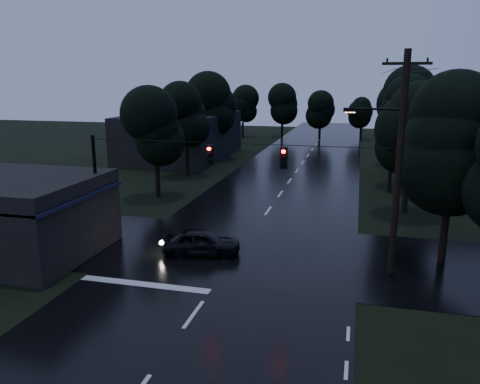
% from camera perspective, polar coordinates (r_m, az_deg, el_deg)
% --- Properties ---
extents(main_road, '(12.00, 120.00, 0.02)m').
position_cam_1_polar(main_road, '(41.64, 6.06, 1.31)').
color(main_road, black).
rests_on(main_road, ground).
extents(cross_street, '(60.00, 9.00, 0.02)m').
position_cam_1_polar(cross_street, '(24.63, -0.10, -7.26)').
color(cross_street, black).
rests_on(cross_street, ground).
extents(building_far_right, '(10.00, 14.00, 4.40)m').
position_cam_1_polar(building_far_right, '(45.55, 24.64, 4.01)').
color(building_far_right, black).
rests_on(building_far_right, ground).
extents(building_far_left, '(10.00, 16.00, 5.00)m').
position_cam_1_polar(building_far_left, '(54.40, -7.14, 6.80)').
color(building_far_left, black).
rests_on(building_far_left, ground).
extents(utility_pole_main, '(3.50, 0.30, 10.00)m').
position_cam_1_polar(utility_pole_main, '(21.66, 18.59, 3.58)').
color(utility_pole_main, black).
rests_on(utility_pole_main, ground).
extents(utility_pole_far, '(2.00, 0.30, 7.50)m').
position_cam_1_polar(utility_pole_far, '(38.71, 18.06, 5.63)').
color(utility_pole_far, black).
rests_on(utility_pole_far, ground).
extents(anchor_pole_left, '(0.18, 0.18, 6.00)m').
position_cam_1_polar(anchor_pole_left, '(25.72, -17.09, 0.02)').
color(anchor_pole_left, black).
rests_on(anchor_pole_left, ground).
extents(span_signals, '(15.00, 0.37, 1.12)m').
position_cam_1_polar(span_signals, '(22.19, 0.64, 4.47)').
color(span_signals, black).
rests_on(span_signals, ground).
extents(tree_corner_near, '(4.48, 4.48, 9.44)m').
position_cam_1_polar(tree_corner_near, '(23.86, 24.63, 5.70)').
color(tree_corner_near, black).
rests_on(tree_corner_near, ground).
extents(tree_left_a, '(3.92, 3.92, 8.26)m').
position_cam_1_polar(tree_left_a, '(35.68, -10.27, 7.67)').
color(tree_left_a, black).
rests_on(tree_left_a, ground).
extents(tree_left_b, '(4.20, 4.20, 8.85)m').
position_cam_1_polar(tree_left_b, '(43.24, -6.61, 9.27)').
color(tree_left_b, black).
rests_on(tree_left_b, ground).
extents(tree_left_c, '(4.48, 4.48, 9.44)m').
position_cam_1_polar(tree_left_c, '(52.84, -3.34, 10.49)').
color(tree_left_c, black).
rests_on(tree_left_c, ground).
extents(tree_right_a, '(4.20, 4.20, 8.85)m').
position_cam_1_polar(tree_right_a, '(32.63, 20.13, 7.21)').
color(tree_right_a, black).
rests_on(tree_right_a, ground).
extents(tree_right_b, '(4.48, 4.48, 9.44)m').
position_cam_1_polar(tree_right_b, '(40.59, 19.96, 8.83)').
color(tree_right_b, black).
rests_on(tree_right_b, ground).
extents(tree_right_c, '(4.76, 4.76, 10.03)m').
position_cam_1_polar(tree_right_c, '(50.57, 19.65, 10.04)').
color(tree_right_c, black).
rests_on(tree_right_c, ground).
extents(car, '(4.18, 2.37, 1.34)m').
position_cam_1_polar(car, '(24.09, -4.67, -6.09)').
color(car, black).
rests_on(car, ground).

